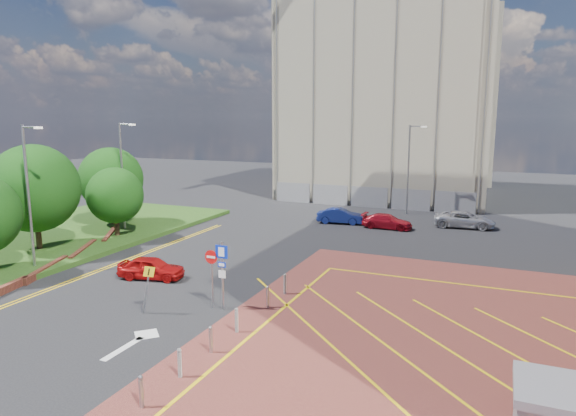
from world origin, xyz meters
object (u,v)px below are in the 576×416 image
Objects in this scene: car_red_left at (151,268)px; sign_cluster at (218,268)px; lamp_left_far at (123,172)px; lamp_back at (409,166)px; tree_d at (111,179)px; car_blue_back at (340,216)px; tree_c at (115,195)px; car_silver_back at (465,219)px; tree_b at (34,188)px; warning_sign at (147,284)px; car_red_back at (387,221)px; lamp_left_near at (29,191)px.

sign_cluster is at bearing -126.49° from car_red_left.
lamp_left_far reaches higher than lamp_back.
car_blue_back is at bearing 27.90° from tree_d.
tree_c is 16.53m from sign_cluster.
car_silver_back is (9.58, 2.34, 0.02)m from car_blue_back.
tree_b is at bearing 68.21° from car_red_left.
warning_sign is at bearing -102.49° from lamp_back.
car_red_back is at bearing -104.96° from car_blue_back.
car_blue_back is at bearing 84.85° from warning_sign.
tree_d is 0.76× the size of lamp_back.
lamp_back is (18.50, 16.00, -0.30)m from lamp_left_far.
sign_cluster is 0.89× the size of car_red_left.
car_blue_back is 0.82× the size of car_silver_back.
car_red_back is at bearing 74.73° from warning_sign.
lamp_back is 2.09× the size of car_blue_back.
tree_b is 8.07m from tree_d.
lamp_back is 8.60m from car_blue_back.
lamp_back is at bearing 77.51° from warning_sign.
car_blue_back is (2.02, 22.37, -0.80)m from warning_sign.
tree_b is at bearing 135.75° from lamp_left_near.
lamp_back reaches higher than car_red_left.
car_silver_back is at bearing 22.96° from tree_d.
lamp_back is 2.50× the size of sign_cluster.
lamp_left_far is at bearing -139.14° from lamp_back.
car_blue_back reaches higher than car_red_left.
lamp_left_far reaches higher than car_red_left.
sign_cluster is 0.84× the size of car_blue_back.
tree_c is 15.65m from warning_sign.
car_red_left is at bearing 156.60° from sign_cluster.
sign_cluster is 20.50m from car_red_back.
lamp_left_far is 26.85m from car_silver_back.
warning_sign is at bearing -15.38° from lamp_left_near.
warning_sign is 22.76m from car_red_back.
tree_b is 2.99× the size of warning_sign.
lamp_left_near is 31.12m from car_silver_back.
tree_d is 22.03m from car_red_back.
car_red_left is at bearing -111.15° from lamp_back.
lamp_back is 7.83m from car_red_back.
tree_b is at bearing -82.87° from tree_d.
tree_b is 4.32m from lamp_left_near.
car_blue_back is (13.22, 11.59, -2.56)m from tree_c.
tree_c is at bearing -134.32° from lamp_back.
car_red_back is at bearing 112.44° from car_silver_back.
sign_cluster is at bearing -4.56° from lamp_left_near.
lamp_back reaches higher than car_silver_back.
tree_b is 0.84× the size of lamp_left_far.
warning_sign is (14.20, -13.78, -2.44)m from tree_d.
sign_cluster is 0.68× the size of car_silver_back.
warning_sign is (-6.38, -28.78, -2.93)m from lamp_back.
tree_d is 1.90× the size of sign_cluster.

